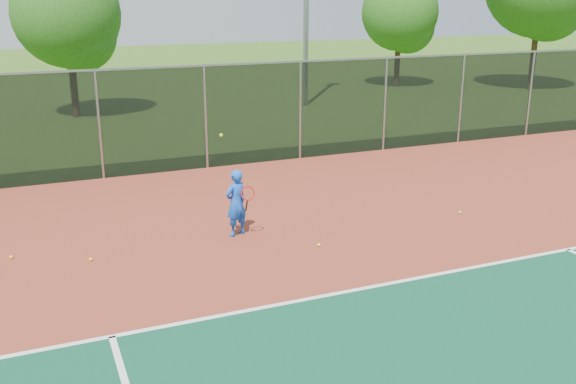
# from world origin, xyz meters

# --- Properties ---
(court_apron) EXTENTS (30.00, 20.00, 0.02)m
(court_apron) POSITION_xyz_m (0.00, 2.00, 0.01)
(court_apron) COLOR brown
(court_apron) RESTS_ON ground
(fence_back) EXTENTS (30.00, 0.06, 3.03)m
(fence_back) POSITION_xyz_m (0.00, 12.00, 1.56)
(fence_back) COLOR black
(fence_back) RESTS_ON court_apron
(tennis_player) EXTENTS (0.62, 0.68, 2.22)m
(tennis_player) POSITION_xyz_m (-3.92, 6.36, 0.75)
(tennis_player) COLOR blue
(tennis_player) RESTS_ON court_apron
(practice_ball_0) EXTENTS (0.07, 0.07, 0.07)m
(practice_ball_0) POSITION_xyz_m (-6.98, 6.09, 0.06)
(practice_ball_0) COLOR yellow
(practice_ball_0) RESTS_ON court_apron
(practice_ball_2) EXTENTS (0.07, 0.07, 0.07)m
(practice_ball_2) POSITION_xyz_m (-8.40, 6.81, 0.06)
(practice_ball_2) COLOR yellow
(practice_ball_2) RESTS_ON court_apron
(practice_ball_3) EXTENTS (0.07, 0.07, 0.07)m
(practice_ball_3) POSITION_xyz_m (-2.57, 5.09, 0.06)
(practice_ball_3) COLOR yellow
(practice_ball_3) RESTS_ON court_apron
(practice_ball_4) EXTENTS (0.07, 0.07, 0.07)m
(practice_ball_4) POSITION_xyz_m (1.35, 5.67, 0.06)
(practice_ball_4) COLOR yellow
(practice_ball_4) RESTS_ON court_apron
(tree_back_left) EXTENTS (4.31, 4.31, 6.33)m
(tree_back_left) POSITION_xyz_m (-5.75, 22.06, 3.97)
(tree_back_left) COLOR #332112
(tree_back_left) RESTS_ON ground
(tree_back_mid) EXTENTS (4.13, 4.13, 6.06)m
(tree_back_mid) POSITION_xyz_m (11.55, 24.85, 3.80)
(tree_back_mid) COLOR #332112
(tree_back_mid) RESTS_ON ground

